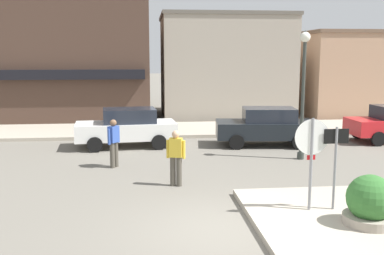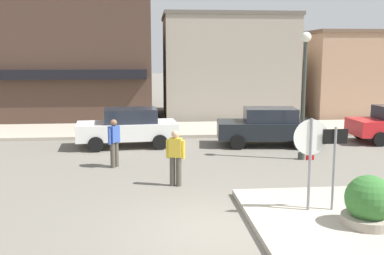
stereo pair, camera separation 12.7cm
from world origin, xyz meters
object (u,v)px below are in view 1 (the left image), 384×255
Objects in this scene: parked_car_nearest at (127,127)px; pedestrian_crossing_far at (176,156)px; one_way_sign at (335,160)px; parked_car_second at (266,126)px; pedestrian_crossing_near at (114,142)px; stop_sign at (311,152)px; planter at (370,205)px; lamp_post at (304,76)px.

pedestrian_crossing_far is at bearing -74.22° from parked_car_nearest.
one_way_sign is 4.46m from pedestrian_crossing_far.
parked_car_nearest is 2.57× the size of pedestrian_crossing_far.
pedestrian_crossing_near is (-5.98, -3.07, 0.06)m from parked_car_second.
stop_sign is 1.88× the size of planter.
parked_car_second is 2.58× the size of pedestrian_crossing_near.
lamp_post reaches higher than stop_sign.
lamp_post is 7.24m from parked_car_nearest.
parked_car_nearest is (-6.29, 2.85, -2.15)m from lamp_post.
pedestrian_crossing_far is (1.62, -5.72, 0.06)m from parked_car_nearest.
planter is (0.37, -0.99, -0.77)m from one_way_sign.
parked_car_nearest is (-5.11, 8.46, -0.52)m from one_way_sign.
pedestrian_crossing_far reaches higher than parked_car_second.
parked_car_nearest is at bearing 176.88° from parked_car_second.
parked_car_nearest is 5.70m from parked_car_second.
lamp_post is at bearing 31.54° from pedestrian_crossing_far.
pedestrian_crossing_far is (-3.87, 3.72, 0.31)m from planter.
pedestrian_crossing_near is at bearing -175.44° from lamp_post.
stop_sign reaches higher than parked_car_second.
pedestrian_crossing_near is 1.00× the size of pedestrian_crossing_far.
parked_car_nearest is 1.00× the size of parked_car_second.
lamp_post is 3.38m from parked_car_second.
lamp_post reaches higher than parked_car_nearest.
parked_car_second is at bearing 103.28° from lamp_post.
stop_sign reaches higher than pedestrian_crossing_near.
pedestrian_crossing_far is at bearing 141.95° from one_way_sign.
planter is at bearing -59.86° from parked_car_nearest.
parked_car_nearest reaches higher than planter.
stop_sign reaches higher than parked_car_nearest.
stop_sign is 0.55× the size of parked_car_second.
one_way_sign is 1.30× the size of pedestrian_crossing_near.
pedestrian_crossing_near is (-5.77, 6.07, 0.31)m from planter.
planter is at bearing -69.29° from one_way_sign.
stop_sign is at bearing -98.03° from parked_car_second.
one_way_sign reaches higher than parked_car_second.
one_way_sign is 9.90m from parked_car_nearest.
lamp_post reaches higher than parked_car_second.
planter is at bearing -47.26° from stop_sign.
stop_sign is 1.43× the size of pedestrian_crossing_far.
one_way_sign reaches higher than pedestrian_crossing_far.
pedestrian_crossing_near reaches higher than parked_car_second.
planter is 5.38m from pedestrian_crossing_far.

